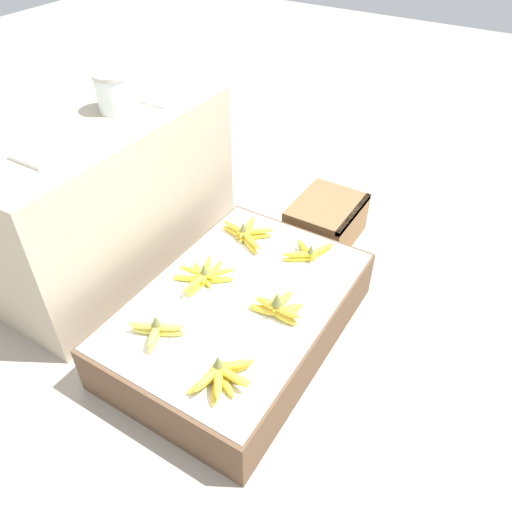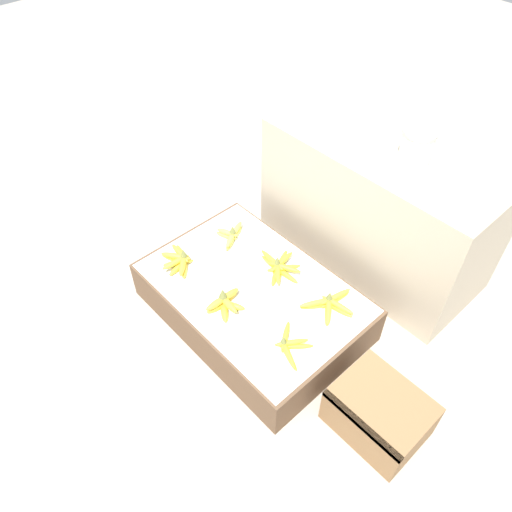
# 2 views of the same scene
# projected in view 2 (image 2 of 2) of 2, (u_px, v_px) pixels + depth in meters

# --- Properties ---
(ground_plane) EXTENTS (10.00, 10.00, 0.00)m
(ground_plane) POSITION_uv_depth(u_px,v_px,m) (253.00, 315.00, 2.52)
(ground_plane) COLOR #A89E8E
(display_platform) EXTENTS (1.05, 0.71, 0.22)m
(display_platform) POSITION_uv_depth(u_px,v_px,m) (253.00, 302.00, 2.44)
(display_platform) COLOR brown
(display_platform) RESTS_ON ground_plane
(back_vendor_table) EXTENTS (1.17, 0.56, 0.71)m
(back_vendor_table) POSITION_uv_depth(u_px,v_px,m) (378.00, 205.00, 2.57)
(back_vendor_table) COLOR tan
(back_vendor_table) RESTS_ON ground_plane
(wooden_crate) EXTENTS (0.38, 0.30, 0.21)m
(wooden_crate) POSITION_uv_depth(u_px,v_px,m) (379.00, 413.00, 2.04)
(wooden_crate) COLOR olive
(wooden_crate) RESTS_ON ground_plane
(banana_bunch_front_left) EXTENTS (0.22, 0.18, 0.10)m
(banana_bunch_front_left) POSITION_uv_depth(u_px,v_px,m) (179.00, 260.00, 2.45)
(banana_bunch_front_left) COLOR gold
(banana_bunch_front_left) RESTS_ON display_platform
(banana_bunch_front_midleft) EXTENTS (0.14, 0.21, 0.11)m
(banana_bunch_front_midleft) POSITION_uv_depth(u_px,v_px,m) (225.00, 302.00, 2.26)
(banana_bunch_front_midleft) COLOR gold
(banana_bunch_front_midleft) RESTS_ON display_platform
(banana_bunch_front_midright) EXTENTS (0.20, 0.17, 0.08)m
(banana_bunch_front_midright) POSITION_uv_depth(u_px,v_px,m) (289.00, 345.00, 2.11)
(banana_bunch_front_midright) COLOR yellow
(banana_bunch_front_midright) RESTS_ON display_platform
(banana_bunch_middle_left) EXTENTS (0.16, 0.19, 0.10)m
(banana_bunch_middle_left) POSITION_uv_depth(u_px,v_px,m) (231.00, 235.00, 2.57)
(banana_bunch_middle_left) COLOR #DBCC4C
(banana_bunch_middle_left) RESTS_ON display_platform
(banana_bunch_middle_midleft) EXTENTS (0.26, 0.23, 0.09)m
(banana_bunch_middle_midleft) POSITION_uv_depth(u_px,v_px,m) (279.00, 267.00, 2.42)
(banana_bunch_middle_midleft) COLOR yellow
(banana_bunch_middle_midleft) RESTS_ON display_platform
(banana_bunch_middle_midright) EXTENTS (0.21, 0.26, 0.09)m
(banana_bunch_middle_midright) POSITION_uv_depth(u_px,v_px,m) (329.00, 304.00, 2.26)
(banana_bunch_middle_midright) COLOR gold
(banana_bunch_middle_midright) RESTS_ON display_platform
(glass_jar) EXTENTS (0.15, 0.15, 0.15)m
(glass_jar) POSITION_uv_depth(u_px,v_px,m) (417.00, 146.00, 2.18)
(glass_jar) COLOR silver
(glass_jar) RESTS_ON back_vendor_table
(foam_tray_white) EXTENTS (0.25, 0.17, 0.02)m
(foam_tray_white) POSITION_uv_depth(u_px,v_px,m) (342.00, 129.00, 2.40)
(foam_tray_white) COLOR white
(foam_tray_white) RESTS_ON back_vendor_table
(foam_tray_dark) EXTENTS (0.23, 0.14, 0.02)m
(foam_tray_dark) POSITION_uv_depth(u_px,v_px,m) (444.00, 191.00, 2.07)
(foam_tray_dark) COLOR white
(foam_tray_dark) RESTS_ON back_vendor_table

